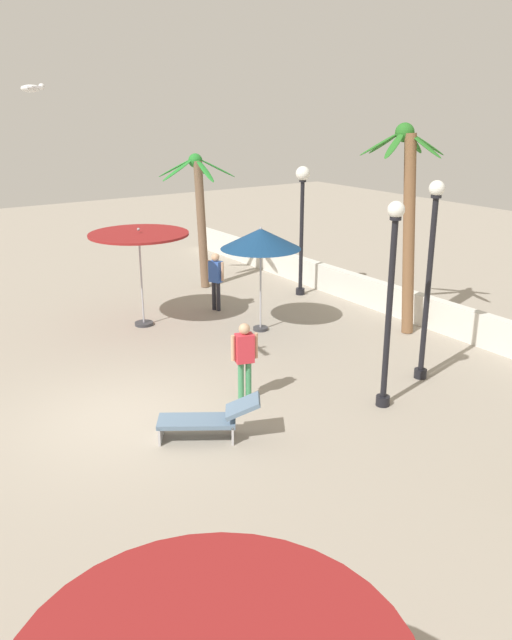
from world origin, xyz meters
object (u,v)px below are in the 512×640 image
(patio_umbrella_0, at_px, (139,239))
(seagull_0, at_px, (32,88))
(lamp_post_0, at_px, (302,209))
(guest_1, at_px, (216,276))
(palm_tree_2, at_px, (199,204))
(patio_umbrella_2, at_px, (261,239))
(lamp_post_3, at_px, (430,271))
(guest_2, at_px, (245,354))
(lounge_chair_0, at_px, (209,418))
(lamp_post_2, at_px, (390,295))
(palm_tree_1, at_px, (408,208))

(patio_umbrella_0, xyz_separation_m, seagull_0, (4.40, -3.64, 3.63))
(lamp_post_0, distance_m, guest_1, 3.47)
(palm_tree_2, bearing_deg, patio_umbrella_0, -51.71)
(patio_umbrella_0, distance_m, patio_umbrella_2, 3.22)
(patio_umbrella_2, relative_size, seagull_0, 2.60)
(palm_tree_2, relative_size, lamp_post_3, 0.99)
(seagull_0, bearing_deg, guest_2, 72.82)
(seagull_0, bearing_deg, guest_1, 126.56)
(patio_umbrella_0, height_order, lounge_chair_0, patio_umbrella_0)
(palm_tree_2, bearing_deg, seagull_0, -44.72)
(lamp_post_3, relative_size, guest_1, 2.53)
(lamp_post_2, height_order, guest_2, lamp_post_2)
(patio_umbrella_2, height_order, seagull_0, seagull_0)
(patio_umbrella_0, height_order, lamp_post_0, lamp_post_0)
(lamp_post_3, bearing_deg, lamp_post_2, -72.83)
(guest_1, relative_size, seagull_0, 1.59)
(patio_umbrella_0, distance_m, lamp_post_3, 7.60)
(lamp_post_0, xyz_separation_m, guest_1, (-0.10, -3.04, -1.67))
(palm_tree_1, relative_size, lamp_post_3, 1.23)
(guest_1, height_order, guest_2, guest_1)
(lamp_post_3, distance_m, guest_1, 6.99)
(lamp_post_0, relative_size, lamp_post_3, 0.92)
(patio_umbrella_0, bearing_deg, patio_umbrella_2, 48.44)
(lamp_post_3, relative_size, lounge_chair_0, 2.34)
(lounge_chair_0, xyz_separation_m, guest_1, (-6.45, 4.02, 0.63))
(guest_2, bearing_deg, lamp_post_2, 50.30)
(patio_umbrella_2, relative_size, palm_tree_1, 0.52)
(palm_tree_2, relative_size, lounge_chair_0, 2.31)
(patio_umbrella_0, height_order, lamp_post_3, lamp_post_3)
(patio_umbrella_0, relative_size, lamp_post_2, 0.65)
(lamp_post_3, height_order, lounge_chair_0, lamp_post_3)
(lamp_post_2, bearing_deg, patio_umbrella_2, 174.04)
(lamp_post_2, height_order, seagull_0, seagull_0)
(patio_umbrella_2, relative_size, lamp_post_3, 0.65)
(palm_tree_1, relative_size, lamp_post_0, 1.34)
(patio_umbrella_2, distance_m, guest_1, 2.59)
(patio_umbrella_0, bearing_deg, palm_tree_2, 128.29)
(patio_umbrella_2, xyz_separation_m, lamp_post_3, (4.58, 1.14, -0.02))
(lamp_post_3, bearing_deg, guest_1, -169.71)
(lamp_post_0, height_order, lamp_post_2, lamp_post_2)
(lamp_post_0, height_order, guest_2, lamp_post_0)
(patio_umbrella_0, distance_m, lounge_chair_0, 6.94)
(lamp_post_3, bearing_deg, patio_umbrella_0, -152.14)
(palm_tree_1, bearing_deg, lamp_post_3, -37.76)
(lounge_chair_0, distance_m, seagull_0, 6.28)
(palm_tree_2, bearing_deg, patio_umbrella_2, -10.72)
(lounge_chair_0, bearing_deg, palm_tree_2, 151.05)
(patio_umbrella_0, bearing_deg, palm_tree_1, 52.86)
(patio_umbrella_2, relative_size, guest_2, 1.68)
(patio_umbrella_0, relative_size, patio_umbrella_2, 0.96)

